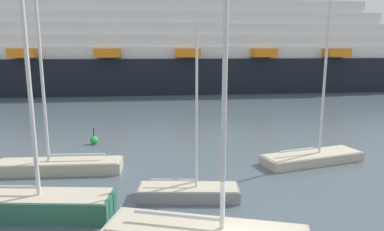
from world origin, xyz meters
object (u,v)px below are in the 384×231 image
at_px(sailboat_0, 26,201).
at_px(sailboat_2, 188,190).
at_px(sailboat_1, 313,154).
at_px(sailboat_3, 59,163).
at_px(channel_buoy_0, 94,140).
at_px(cruise_ship, 148,53).

relative_size(sailboat_0, sailboat_2, 1.55).
relative_size(sailboat_0, sailboat_1, 1.01).
xyz_separation_m(sailboat_2, sailboat_3, (-6.64, 4.30, 0.18)).
bearing_deg(channel_buoy_0, sailboat_0, -96.09).
height_order(sailboat_1, cruise_ship, cruise_ship).
distance_m(sailboat_2, sailboat_3, 7.91).
xyz_separation_m(sailboat_3, channel_buoy_0, (1.07, 5.62, -0.26)).
bearing_deg(channel_buoy_0, sailboat_3, -100.76).
relative_size(sailboat_0, cruise_ship, 0.12).
distance_m(sailboat_0, sailboat_2, 6.77).
distance_m(sailboat_0, cruise_ship, 43.17).
relative_size(sailboat_1, cruise_ship, 0.12).
height_order(sailboat_0, sailboat_1, sailboat_0).
bearing_deg(sailboat_2, sailboat_0, -165.13).
distance_m(sailboat_0, channel_buoy_0, 10.79).
relative_size(sailboat_1, sailboat_3, 1.05).
height_order(sailboat_2, channel_buoy_0, sailboat_2).
height_order(sailboat_2, cruise_ship, cruise_ship).
bearing_deg(sailboat_2, sailboat_3, 155.10).
xyz_separation_m(sailboat_0, channel_buoy_0, (1.14, 10.73, -0.34)).
height_order(sailboat_0, cruise_ship, cruise_ship).
relative_size(sailboat_1, sailboat_2, 1.54).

